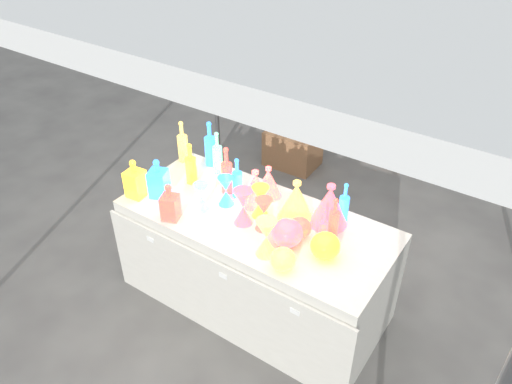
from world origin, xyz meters
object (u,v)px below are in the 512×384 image
Objects in this scene: cardboard_box_closed at (293,148)px; globe_0 at (325,247)px; decanter_0 at (135,178)px; display_table at (255,261)px; hourglass_0 at (264,214)px; lampshade_0 at (268,181)px.

globe_0 is (1.27, -1.83, 0.63)m from cardboard_box_closed.
cardboard_box_closed is 2.13m from decanter_0.
hourglass_0 is at bearing -28.15° from display_table.
decanter_0 is 0.90m from lampshade_0.
display_table is 6.51× the size of decanter_0.
lampshade_0 is at bearing 29.26° from decanter_0.
decanter_0 reaches higher than lampshade_0.
lampshade_0 is at bearing -67.73° from cardboard_box_closed.
display_table is at bearing -68.96° from cardboard_box_closed.
decanter_0 is at bearing -172.79° from globe_0.
cardboard_box_closed is (-0.73, 1.76, -0.19)m from display_table.
cardboard_box_closed is 2.29× the size of lampshade_0.
lampshade_0 is (-0.61, 0.33, 0.04)m from globe_0.
decanter_0 is at bearing -93.83° from cardboard_box_closed.
globe_0 reaches higher than cardboard_box_closed.
display_table reaches higher than cardboard_box_closed.
display_table is at bearing 151.85° from hourglass_0.
display_table is 0.56m from lampshade_0.
decanter_0 reaches higher than globe_0.
hourglass_0 is 0.44m from globe_0.
decanter_0 is 1.36m from globe_0.
display_table is 0.50m from hourglass_0.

